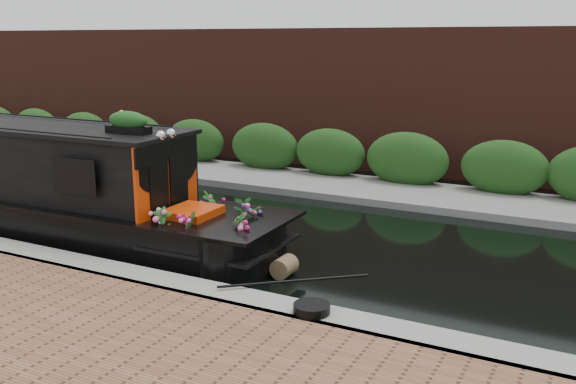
% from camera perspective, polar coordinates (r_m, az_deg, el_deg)
% --- Properties ---
extents(ground, '(80.00, 80.00, 0.00)m').
position_cam_1_polar(ground, '(12.87, -5.41, -3.30)').
color(ground, black).
rests_on(ground, ground).
extents(near_bank_coping, '(40.00, 0.60, 0.50)m').
position_cam_1_polar(near_bank_coping, '(10.42, -15.42, -7.85)').
color(near_bank_coping, gray).
rests_on(near_bank_coping, ground).
extents(far_bank_path, '(40.00, 2.40, 0.34)m').
position_cam_1_polar(far_bank_path, '(16.43, 2.57, 0.44)').
color(far_bank_path, gray).
rests_on(far_bank_path, ground).
extents(far_hedge, '(40.00, 1.10, 2.80)m').
position_cam_1_polar(far_hedge, '(17.23, 3.84, 1.04)').
color(far_hedge, '#1E4416').
rests_on(far_hedge, ground).
extents(far_brick_wall, '(40.00, 1.00, 8.00)m').
position_cam_1_polar(far_brick_wall, '(19.13, 6.40, 2.23)').
color(far_brick_wall, '#4E231A').
rests_on(far_brick_wall, ground).
extents(narrowboat, '(11.62, 2.31, 2.70)m').
position_cam_1_polar(narrowboat, '(14.02, -23.42, 0.44)').
color(narrowboat, black).
rests_on(narrowboat, ground).
extents(rope_fender, '(0.33, 0.40, 0.33)m').
position_cam_1_polar(rope_fender, '(10.28, -0.34, -6.66)').
color(rope_fender, brown).
rests_on(rope_fender, ground).
extents(coiled_mooring_rope, '(0.48, 0.48, 0.12)m').
position_cam_1_polar(coiled_mooring_rope, '(8.41, 2.11, -10.31)').
color(coiled_mooring_rope, black).
rests_on(coiled_mooring_rope, near_bank_coping).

